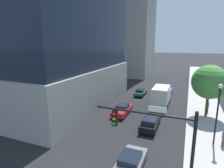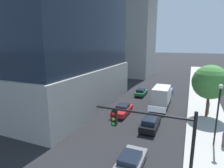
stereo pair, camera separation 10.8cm
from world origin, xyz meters
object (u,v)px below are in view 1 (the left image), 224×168
Objects in this scene: pedestrian_blue_shirt at (208,106)px; pedestrian_purple_shirt at (224,138)px; car_green at (141,92)px; traffic_light_pole at (157,136)px; street_tree at (209,82)px; street_lamp at (218,106)px; car_red at (122,110)px; construction_building at (129,21)px; car_black at (150,123)px; car_blue at (167,91)px; box_truck at (161,95)px; car_gray at (131,161)px.

pedestrian_blue_shirt is 10.02m from pedestrian_purple_shirt.
pedestrian_blue_shirt reaches higher than car_green.
traffic_light_pole is 3.68× the size of pedestrian_purple_shirt.
street_tree is at bearing -99.46° from pedestrian_blue_shirt.
pedestrian_purple_shirt reaches higher than pedestrian_blue_shirt.
car_red is (-11.48, 4.58, -3.53)m from street_lamp.
traffic_light_pole is at bearing -70.34° from construction_building.
construction_building is 6.18× the size of street_lamp.
traffic_light_pole reaches higher than pedestrian_purple_shirt.
street_lamp is 8.19m from street_tree.
construction_building is 5.36× the size of street_tree.
car_red is at bearing 158.23° from street_lamp.
car_black is at bearing 169.16° from pedestrian_purple_shirt.
traffic_light_pole is 28.01m from car_blue.
street_lamp is at bearing -60.89° from construction_building.
car_black is 9.03m from box_truck.
pedestrian_purple_shirt is (7.59, 6.64, 0.38)m from car_gray.
street_tree is at bearing 45.82° from car_black.
car_red is (-7.05, 13.69, -3.90)m from traffic_light_pole.
box_truck is at bearing 161.15° from street_tree.
street_lamp is at bearing 64.05° from traffic_light_pole.
car_black is at bearing 168.16° from street_lamp.
street_tree is at bearing 97.32° from pedestrian_purple_shirt.
construction_building is at bearing 117.57° from box_truck.
box_truck is at bearing 123.08° from street_lamp.
street_tree reaches higher than car_black.
car_blue is at bearing 110.04° from street_lamp.
traffic_light_pole is 5.18m from car_gray.
car_green is at bearing 126.46° from street_lamp.
car_gray is 8.10m from car_black.
construction_building is 45.86m from street_lamp.
car_green is at bearing -147.63° from car_blue.
pedestrian_purple_shirt reaches higher than car_green.
street_lamp is 0.93× the size of box_truck.
traffic_light_pole is at bearing -74.04° from car_green.
construction_building is 52.04m from traffic_light_pole.
pedestrian_blue_shirt is at bearing 94.28° from pedestrian_purple_shirt.
car_green is 19.85m from pedestrian_purple_shirt.
car_gray is at bearing -90.00° from car_black.
car_blue is 1.03× the size of car_red.
car_green is (-11.48, 15.54, -3.53)m from street_lamp.
traffic_light_pole reaches higher than car_gray.
pedestrian_purple_shirt is at bearing -51.68° from car_green.
construction_building is 9.00× the size of car_gray.
street_tree reaches higher than car_gray.
construction_building is 50.21m from car_gray.
car_gray is 2.56× the size of pedestrian_blue_shirt.
pedestrian_blue_shirt is at bearing 89.54° from street_lamp.
car_blue is (14.70, -19.99, -16.13)m from construction_building.
construction_building reaches higher than pedestrian_blue_shirt.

